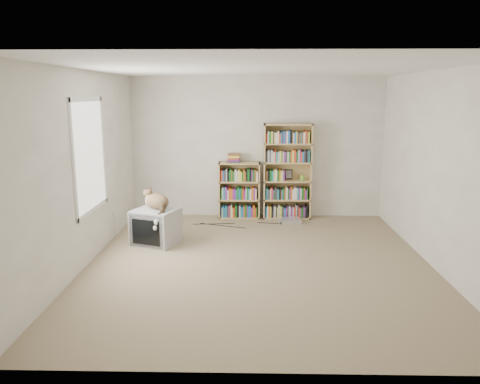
{
  "coord_description": "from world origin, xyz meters",
  "views": [
    {
      "loc": [
        -0.12,
        -5.87,
        2.2
      ],
      "look_at": [
        -0.27,
        1.0,
        0.75
      ],
      "focal_mm": 35.0,
      "sensor_mm": 36.0,
      "label": 1
    }
  ],
  "objects_px": {
    "bookcase_short": "(239,192)",
    "dvd_player": "(290,221)",
    "cat": "(157,204)",
    "bookcase_tall": "(287,174)",
    "crt_tv": "(156,227)"
  },
  "relations": [
    {
      "from": "bookcase_short",
      "to": "dvd_player",
      "type": "bearing_deg",
      "value": -23.26
    },
    {
      "from": "crt_tv",
      "to": "bookcase_short",
      "type": "xyz_separation_m",
      "value": [
        1.2,
        1.56,
        0.21
      ]
    },
    {
      "from": "cat",
      "to": "dvd_player",
      "type": "relative_size",
      "value": 1.91
    },
    {
      "from": "crt_tv",
      "to": "cat",
      "type": "distance_m",
      "value": 0.35
    },
    {
      "from": "bookcase_short",
      "to": "crt_tv",
      "type": "bearing_deg",
      "value": -127.56
    },
    {
      "from": "crt_tv",
      "to": "dvd_player",
      "type": "distance_m",
      "value": 2.41
    },
    {
      "from": "bookcase_short",
      "to": "dvd_player",
      "type": "distance_m",
      "value": 1.06
    },
    {
      "from": "bookcase_tall",
      "to": "bookcase_short",
      "type": "relative_size",
      "value": 1.67
    },
    {
      "from": "bookcase_short",
      "to": "dvd_player",
      "type": "relative_size",
      "value": 2.85
    },
    {
      "from": "cat",
      "to": "bookcase_short",
      "type": "relative_size",
      "value": 0.67
    },
    {
      "from": "cat",
      "to": "bookcase_tall",
      "type": "height_order",
      "value": "bookcase_tall"
    },
    {
      "from": "cat",
      "to": "bookcase_tall",
      "type": "xyz_separation_m",
      "value": [
        2.03,
        1.56,
        0.2
      ]
    },
    {
      "from": "bookcase_tall",
      "to": "bookcase_short",
      "type": "distance_m",
      "value": 0.92
    },
    {
      "from": "bookcase_short",
      "to": "dvd_player",
      "type": "height_order",
      "value": "bookcase_short"
    },
    {
      "from": "crt_tv",
      "to": "dvd_player",
      "type": "xyz_separation_m",
      "value": [
        2.09,
        1.18,
        -0.22
      ]
    }
  ]
}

